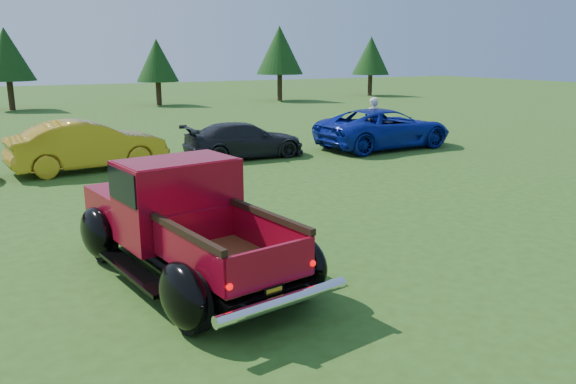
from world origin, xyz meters
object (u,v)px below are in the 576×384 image
object	(u,v)px
pickup_truck	(179,219)
show_car_blue	(384,128)
show_car_yellow	(88,145)
tree_mid_left	(6,54)
tree_far_east	(371,56)
tree_mid_right	(157,61)
tree_east	(280,50)
show_car_grey	(245,140)
spectator	(372,122)

from	to	relation	value
pickup_truck	show_car_blue	size ratio (longest dim) A/B	0.99
pickup_truck	show_car_yellow	bearing A→B (deg)	80.70
show_car_yellow	tree_mid_left	bearing A→B (deg)	-3.18
tree_far_east	tree_mid_left	bearing A→B (deg)	178.94
tree_mid_right	tree_mid_left	bearing A→B (deg)	173.66
show_car_blue	tree_east	bearing A→B (deg)	-19.90
show_car_grey	spectator	size ratio (longest dim) A/B	2.20
tree_far_east	pickup_truck	size ratio (longest dim) A/B	0.92
tree_east	tree_far_east	bearing A→B (deg)	6.34
tree_mid_left	tree_mid_right	world-z (taller)	tree_mid_left
spectator	tree_far_east	bearing A→B (deg)	-128.55
tree_mid_right	tree_east	world-z (taller)	tree_east
show_car_yellow	show_car_grey	size ratio (longest dim) A/B	1.11
tree_far_east	show_car_blue	world-z (taller)	tree_far_east
tree_mid_right	spectator	bearing A→B (deg)	-84.05
spectator	pickup_truck	bearing A→B (deg)	37.72
show_car_yellow	show_car_blue	distance (m)	10.44
tree_east	pickup_truck	bearing A→B (deg)	-120.20
show_car_grey	tree_far_east	bearing A→B (deg)	-42.22
spectator	tree_mid_right	bearing A→B (deg)	-86.42
spectator	show_car_grey	bearing A→B (deg)	-5.27
tree_far_east	spectator	world-z (taller)	tree_far_east
show_car_yellow	spectator	distance (m)	10.12
tree_east	show_car_blue	xyz separation A→B (m)	(-6.50, -20.96, -2.92)
tree_mid_left	tree_mid_right	xyz separation A→B (m)	(9.00, -1.00, -0.41)
tree_mid_left	tree_far_east	world-z (taller)	tree_mid_left
tree_mid_left	spectator	size ratio (longest dim) A/B	2.67
tree_mid_right	tree_east	bearing A→B (deg)	-3.18
tree_mid_left	tree_far_east	size ratio (longest dim) A/B	1.04
tree_mid_left	tree_east	xyz separation A→B (m)	(18.00, -1.50, 0.27)
tree_mid_left	pickup_truck	world-z (taller)	tree_mid_left
show_car_blue	show_car_grey	bearing A→B (deg)	80.84
tree_far_east	show_car_yellow	bearing A→B (deg)	-140.97
tree_mid_right	spectator	world-z (taller)	tree_mid_right
show_car_yellow	pickup_truck	bearing A→B (deg)	173.33
pickup_truck	show_car_yellow	xyz separation A→B (m)	(0.09, 9.19, -0.12)
pickup_truck	show_car_blue	bearing A→B (deg)	29.35
show_car_blue	tree_mid_left	bearing A→B (deg)	24.43
pickup_truck	show_car_grey	xyz separation A→B (m)	(5.07, 8.83, -0.28)
tree_east	spectator	world-z (taller)	tree_east
tree_mid_right	pickup_truck	distance (m)	30.81
show_car_blue	spectator	distance (m)	0.51
tree_far_east	show_car_grey	bearing A→B (deg)	-134.41
tree_mid_left	show_car_yellow	bearing A→B (deg)	-87.06
tree_far_east	pickup_truck	distance (m)	39.90
tree_mid_left	show_car_grey	distance (m)	22.85
tree_east	tree_far_east	distance (m)	9.06
pickup_truck	tree_mid_left	bearing A→B (deg)	83.15
tree_mid_left	spectator	distance (m)	24.90
tree_mid_left	show_car_yellow	world-z (taller)	tree_mid_left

